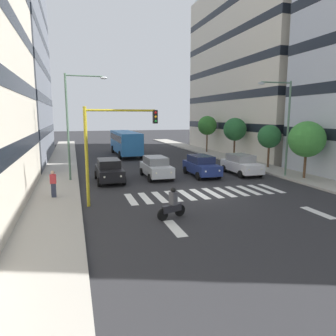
{
  "coord_description": "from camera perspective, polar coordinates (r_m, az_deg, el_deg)",
  "views": [
    {
      "loc": [
        8.15,
        18.28,
        5.01
      ],
      "look_at": [
        1.41,
        -3.9,
        1.13
      ],
      "focal_mm": 33.45,
      "sensor_mm": 36.0,
      "label": 1
    }
  ],
  "objects": [
    {
      "name": "street_tree_2",
      "position": [
        36.27,
        12.08,
        6.89
      ],
      "size": [
        2.57,
        2.57,
        4.64
      ],
      "color": "#513823",
      "rests_on": "sidewalk_left"
    },
    {
      "name": "building_right_block_0",
      "position": [
        40.13,
        -27.48,
        15.78
      ],
      "size": [
        8.09,
        21.12,
        20.23
      ],
      "color": "slate",
      "rests_on": "ground_plane"
    },
    {
      "name": "sidewalk_right",
      "position": [
        18.97,
        -20.04,
        -6.16
      ],
      "size": [
        2.94,
        90.0,
        0.15
      ],
      "primitive_type": "cube",
      "color": "#9E998E",
      "rests_on": "ground_plane"
    },
    {
      "name": "car_3",
      "position": [
        24.36,
        -10.68,
        -0.41
      ],
      "size": [
        2.02,
        4.44,
        1.72
      ],
      "color": "black",
      "rests_on": "ground_plane"
    },
    {
      "name": "lane_arrow_1",
      "position": [
        14.36,
        1.26,
        -10.9
      ],
      "size": [
        0.5,
        2.2,
        0.01
      ],
      "primitive_type": "cube",
      "color": "silver",
      "rests_on": "ground_plane"
    },
    {
      "name": "bus_behind_traffic",
      "position": [
        40.26,
        -7.78,
        4.93
      ],
      "size": [
        2.78,
        10.5,
        3.0
      ],
      "color": "#286BAD",
      "rests_on": "ground_plane"
    },
    {
      "name": "traffic_light_gantry",
      "position": [
        17.63,
        -10.97,
        5.01
      ],
      "size": [
        4.09,
        0.36,
        5.5
      ],
      "color": "#AD991E",
      "rests_on": "ground_plane"
    },
    {
      "name": "sidewalk_left",
      "position": [
        25.79,
        26.33,
        -2.53
      ],
      "size": [
        2.94,
        90.0,
        0.15
      ],
      "primitive_type": "cube",
      "color": "#9E998E",
      "rests_on": "ground_plane"
    },
    {
      "name": "motorcycle_with_rider",
      "position": [
        15.48,
        0.75,
        -6.87
      ],
      "size": [
        1.61,
        0.73,
        1.57
      ],
      "color": "black",
      "rests_on": "ground_plane"
    },
    {
      "name": "street_lamp_right",
      "position": [
        24.7,
        -16.78,
        8.99
      ],
      "size": [
        3.13,
        0.28,
        7.92
      ],
      "color": "#4C6B56",
      "rests_on": "sidewalk_right"
    },
    {
      "name": "street_lamp_left",
      "position": [
        26.86,
        20.31,
        8.37
      ],
      "size": [
        3.03,
        0.28,
        7.55
      ],
      "color": "#4C6B56",
      "rests_on": "sidewalk_left"
    },
    {
      "name": "street_tree_3",
      "position": [
        42.84,
        7.15,
        7.68
      ],
      "size": [
        2.55,
        2.55,
        4.84
      ],
      "color": "#513823",
      "rests_on": "sidewalk_left"
    },
    {
      "name": "street_tree_1",
      "position": [
        31.15,
        17.99,
        5.46
      ],
      "size": [
        2.18,
        2.18,
        4.02
      ],
      "color": "#513823",
      "rests_on": "sidewalk_left"
    },
    {
      "name": "car_1",
      "position": [
        26.32,
        6.09,
        0.44
      ],
      "size": [
        2.02,
        4.44,
        1.72
      ],
      "color": "navy",
      "rests_on": "ground_plane"
    },
    {
      "name": "crosswalk_markings",
      "position": [
        20.63,
        6.93,
        -4.6
      ],
      "size": [
        10.35,
        2.8,
        0.01
      ],
      "color": "silver",
      "rests_on": "ground_plane"
    },
    {
      "name": "ground_plane",
      "position": [
        20.63,
        6.93,
        -4.61
      ],
      "size": [
        180.0,
        180.0,
        0.0
      ],
      "primitive_type": "plane",
      "color": "#262628"
    },
    {
      "name": "pedestrian_waiting",
      "position": [
        20.02,
        -20.17,
        -2.64
      ],
      "size": [
        0.36,
        0.24,
        1.63
      ],
      "color": "#2D3347",
      "rests_on": "sidewalk_right"
    },
    {
      "name": "car_0",
      "position": [
        27.65,
        13.19,
        0.67
      ],
      "size": [
        2.02,
        4.44,
        1.72
      ],
      "color": "silver",
      "rests_on": "ground_plane"
    },
    {
      "name": "car_2",
      "position": [
        25.44,
        -2.18,
        0.17
      ],
      "size": [
        2.02,
        4.44,
        1.72
      ],
      "color": "#B2B7BC",
      "rests_on": "ground_plane"
    },
    {
      "name": "street_tree_0",
      "position": [
        26.66,
        23.95,
        4.8
      ],
      "size": [
        2.79,
        2.79,
        4.45
      ],
      "color": "#513823",
      "rests_on": "sidewalk_left"
    },
    {
      "name": "lane_arrow_0",
      "position": [
        18.29,
        25.64,
        -7.33
      ],
      "size": [
        0.5,
        2.2,
        0.01
      ],
      "primitive_type": "cube",
      "color": "silver",
      "rests_on": "ground_plane"
    },
    {
      "name": "building_left_block_0",
      "position": [
        44.86,
        14.77,
        16.99
      ],
      "size": [
        8.09,
        23.54,
        22.17
      ],
      "color": "beige",
      "rests_on": "ground_plane"
    }
  ]
}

